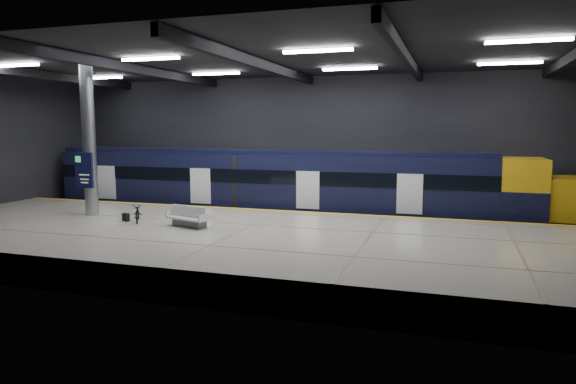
% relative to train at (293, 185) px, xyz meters
% --- Properties ---
extents(ground, '(30.00, 30.00, 0.00)m').
position_rel_train_xyz_m(ground, '(0.26, -5.50, -2.06)').
color(ground, black).
rests_on(ground, ground).
extents(room_shell, '(30.10, 16.10, 8.05)m').
position_rel_train_xyz_m(room_shell, '(0.26, -5.49, 3.66)').
color(room_shell, black).
rests_on(room_shell, ground).
extents(platform, '(30.00, 11.00, 1.10)m').
position_rel_train_xyz_m(platform, '(0.26, -8.00, -1.51)').
color(platform, '#B9AF9C').
rests_on(platform, ground).
extents(safety_strip, '(30.00, 0.40, 0.01)m').
position_rel_train_xyz_m(safety_strip, '(0.26, -2.75, -0.95)').
color(safety_strip, gold).
rests_on(safety_strip, platform).
extents(rails, '(30.00, 1.52, 0.16)m').
position_rel_train_xyz_m(rails, '(0.26, 0.00, -1.98)').
color(rails, gray).
rests_on(rails, ground).
extents(train, '(29.40, 2.84, 3.79)m').
position_rel_train_xyz_m(train, '(0.00, 0.00, 0.00)').
color(train, black).
rests_on(train, ground).
extents(bench, '(2.10, 1.35, 0.86)m').
position_rel_train_xyz_m(bench, '(-2.01, -7.73, -0.66)').
color(bench, '#595B60').
rests_on(bench, platform).
extents(bicycle, '(1.30, 1.61, 0.82)m').
position_rel_train_xyz_m(bicycle, '(-4.63, -7.45, -0.55)').
color(bicycle, '#99999E').
rests_on(bicycle, platform).
extents(pannier_bag, '(0.34, 0.27, 0.35)m').
position_rel_train_xyz_m(pannier_bag, '(-5.23, -7.45, -0.78)').
color(pannier_bag, black).
rests_on(pannier_bag, platform).
extents(info_column, '(0.90, 0.78, 6.90)m').
position_rel_train_xyz_m(info_column, '(-7.74, -6.52, 2.40)').
color(info_column, '#9EA0A5').
rests_on(info_column, platform).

